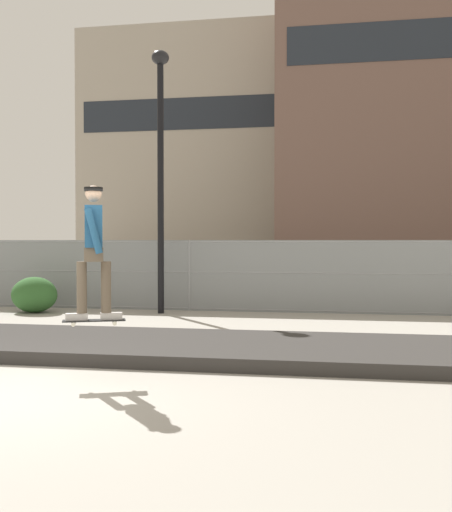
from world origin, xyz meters
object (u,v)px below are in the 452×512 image
skater (94,244)px  shrub_left (34,295)px  skateboard (94,321)px  street_lamp (161,150)px  parked_car_near (111,271)px

skater → shrub_left: size_ratio=1.47×
skateboard → street_lamp: size_ratio=0.12×
skater → shrub_left: bearing=122.3°
street_lamp → parked_car_near: 6.20m
street_lamp → shrub_left: (-3.22, -0.46, -3.67)m
skateboard → shrub_left: 8.54m
street_lamp → parked_car_near: (-2.97, 4.34, -3.29)m
skateboard → street_lamp: (-1.35, 7.67, 3.33)m
shrub_left → street_lamp: bearing=8.1°
skateboard → street_lamp: 8.47m
parked_car_near → skateboard: bearing=-70.2°
skater → parked_car_near: skater is taller
street_lamp → shrub_left: street_lamp is taller
street_lamp → parked_car_near: size_ratio=1.49×
skateboard → skater: skater is taller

